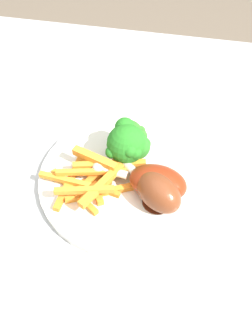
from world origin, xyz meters
TOP-DOWN VIEW (x-y plane):
  - ground_plane at (0.00, 0.00)m, footprint 6.00×6.00m
  - dining_table at (0.00, 0.00)m, footprint 1.02×0.83m
  - dinner_plate at (0.01, 0.00)m, footprint 0.26×0.26m
  - broccoli_floret_front at (0.01, -0.05)m, footprint 0.05×0.05m
  - broccoli_floret_middle at (0.01, -0.03)m, footprint 0.06×0.07m
  - broccoli_floret_back at (-0.00, -0.03)m, footprint 0.04×0.05m
  - carrot_fries_pile at (0.06, 0.03)m, footprint 0.15×0.12m
  - chicken_drumstick_near at (-0.03, 0.02)m, footprint 0.14×0.07m
  - chicken_drumstick_far at (-0.04, 0.03)m, footprint 0.12×0.10m

SIDE VIEW (x-z plane):
  - ground_plane at x=0.00m, z-range 0.00..0.00m
  - dining_table at x=0.00m, z-range 0.26..1.00m
  - dinner_plate at x=0.01m, z-range 0.74..0.76m
  - carrot_fries_pile at x=0.06m, z-range 0.75..0.79m
  - chicken_drumstick_near at x=-0.03m, z-range 0.75..0.80m
  - chicken_drumstick_far at x=-0.04m, z-range 0.75..0.80m
  - broccoli_floret_back at x=0.00m, z-range 0.76..0.82m
  - broccoli_floret_front at x=0.01m, z-range 0.76..0.82m
  - broccoli_floret_middle at x=0.01m, z-range 0.76..0.83m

